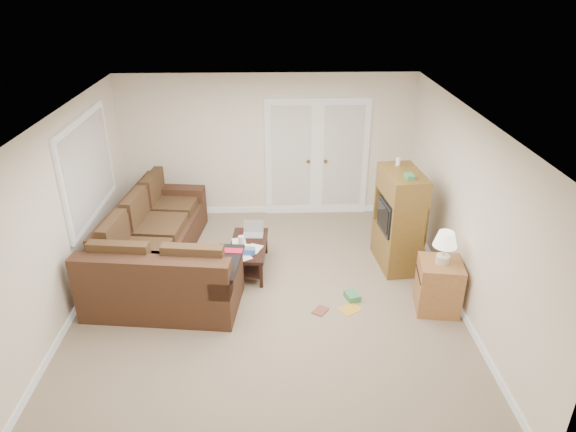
{
  "coord_description": "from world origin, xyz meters",
  "views": [
    {
      "loc": [
        0.09,
        -5.72,
        4.05
      ],
      "look_at": [
        0.28,
        0.32,
        1.1
      ],
      "focal_mm": 32.0,
      "sensor_mm": 36.0,
      "label": 1
    }
  ],
  "objects_px": {
    "tv_armoire": "(399,219)",
    "coffee_table": "(249,255)",
    "sectional_sofa": "(158,254)",
    "side_cabinet": "(439,282)"
  },
  "relations": [
    {
      "from": "tv_armoire",
      "to": "coffee_table",
      "type": "bearing_deg",
      "value": 177.21
    },
    {
      "from": "sectional_sofa",
      "to": "coffee_table",
      "type": "xyz_separation_m",
      "value": [
        1.28,
        0.17,
        -0.13
      ]
    },
    {
      "from": "sectional_sofa",
      "to": "coffee_table",
      "type": "distance_m",
      "value": 1.3
    },
    {
      "from": "sectional_sofa",
      "to": "side_cabinet",
      "type": "bearing_deg",
      "value": -6.75
    },
    {
      "from": "sectional_sofa",
      "to": "side_cabinet",
      "type": "relative_size",
      "value": 2.82
    },
    {
      "from": "coffee_table",
      "to": "side_cabinet",
      "type": "relative_size",
      "value": 0.94
    },
    {
      "from": "sectional_sofa",
      "to": "side_cabinet",
      "type": "height_order",
      "value": "side_cabinet"
    },
    {
      "from": "side_cabinet",
      "to": "tv_armoire",
      "type": "bearing_deg",
      "value": 112.54
    },
    {
      "from": "coffee_table",
      "to": "tv_armoire",
      "type": "bearing_deg",
      "value": 5.74
    },
    {
      "from": "coffee_table",
      "to": "tv_armoire",
      "type": "height_order",
      "value": "tv_armoire"
    }
  ]
}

